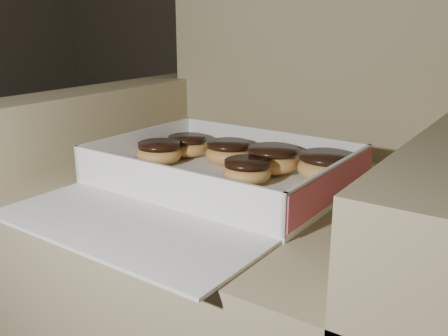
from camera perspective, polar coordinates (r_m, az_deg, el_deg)
armchair at (r=0.96m, az=3.09°, el=-7.02°), size 0.83×0.70×0.87m
bakery_box at (r=0.81m, az=-1.54°, el=-1.71°), size 0.41×0.48×0.07m
donut_a at (r=0.88m, az=5.60°, el=1.00°), size 0.09×0.09×0.05m
donut_b at (r=0.99m, az=-4.18°, el=2.59°), size 0.08×0.08×0.04m
donut_c at (r=0.94m, az=-7.41°, el=1.76°), size 0.08×0.08×0.04m
donut_d at (r=0.82m, az=2.63°, el=-0.34°), size 0.08×0.08×0.04m
donut_e at (r=0.85m, az=11.60°, el=0.16°), size 0.10×0.10×0.05m
donut_f at (r=0.93m, az=0.53°, el=1.81°), size 0.09×0.09×0.04m
crumb_a at (r=0.86m, az=-9.36°, el=-1.13°), size 0.01×0.01×0.00m
crumb_b at (r=0.67m, az=4.87°, el=-6.24°), size 0.01×0.01×0.00m
crumb_c at (r=0.80m, az=-7.34°, el=-2.33°), size 0.01×0.01×0.00m
crumb_d at (r=0.77m, az=2.62°, el=-3.07°), size 0.01×0.01×0.00m
crumb_e at (r=0.74m, az=-4.02°, el=-3.80°), size 0.01×0.01×0.00m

